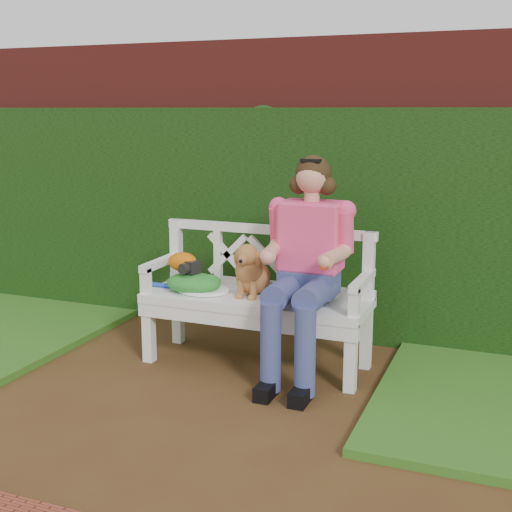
% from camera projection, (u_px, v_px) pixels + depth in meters
% --- Properties ---
extents(ground, '(60.00, 60.00, 0.00)m').
position_uv_depth(ground, '(158.00, 414.00, 3.87)').
color(ground, '#482B15').
extents(brick_wall, '(10.00, 0.30, 2.20)m').
position_uv_depth(brick_wall, '(274.00, 186.00, 5.36)').
color(brick_wall, maroon).
rests_on(brick_wall, ground).
extents(ivy_hedge, '(10.00, 0.18, 1.70)m').
position_uv_depth(ivy_hedge, '(264.00, 221.00, 5.22)').
color(ivy_hedge, '#244F15').
rests_on(ivy_hedge, ground).
extents(garden_bench, '(1.61, 0.69, 0.48)m').
position_uv_depth(garden_bench, '(256.00, 330.00, 4.57)').
color(garden_bench, white).
rests_on(garden_bench, ground).
extents(seated_woman, '(0.62, 0.81, 1.39)m').
position_uv_depth(seated_woman, '(308.00, 270.00, 4.33)').
color(seated_woman, red).
rests_on(seated_woman, ground).
extents(dog, '(0.35, 0.40, 0.36)m').
position_uv_depth(dog, '(252.00, 268.00, 4.51)').
color(dog, olive).
rests_on(dog, garden_bench).
extents(tennis_racket, '(0.71, 0.35, 0.03)m').
position_uv_depth(tennis_racket, '(199.00, 289.00, 4.63)').
color(tennis_racket, silver).
rests_on(tennis_racket, garden_bench).
extents(green_bag, '(0.40, 0.33, 0.13)m').
position_uv_depth(green_bag, '(193.00, 282.00, 4.61)').
color(green_bag, green).
rests_on(green_bag, garden_bench).
extents(camera_item, '(0.15, 0.13, 0.08)m').
position_uv_depth(camera_item, '(190.00, 266.00, 4.60)').
color(camera_item, black).
rests_on(camera_item, green_bag).
extents(baseball_glove, '(0.21, 0.15, 0.13)m').
position_uv_depth(baseball_glove, '(183.00, 262.00, 4.64)').
color(baseball_glove, '#C25D09').
rests_on(baseball_glove, green_bag).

